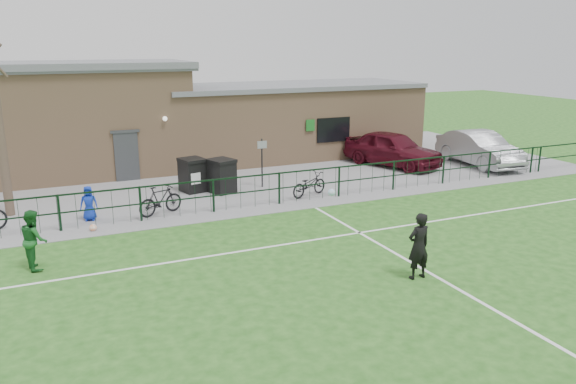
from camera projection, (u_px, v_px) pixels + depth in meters
name	position (u px, v px, depth m)	size (l,w,h in m)	color
ground	(375.00, 295.00, 13.22)	(90.00, 90.00, 0.00)	#225418
paving_strip	(210.00, 175.00, 25.11)	(34.00, 13.00, 0.02)	gray
pitch_line_touch	(256.00, 209.00, 20.09)	(28.00, 0.10, 0.01)	white
pitch_line_mid	(302.00, 242.00, 16.75)	(28.00, 0.10, 0.01)	white
pitch_line_perp	(443.00, 280.00, 14.01)	(0.10, 16.00, 0.01)	white
perimeter_fence	(254.00, 191.00, 20.12)	(28.00, 0.10, 1.20)	black
wheelie_bin_left	(193.00, 176.00, 22.22)	(0.83, 0.94, 1.25)	black
wheelie_bin_right	(222.00, 177.00, 22.07)	(0.83, 0.94, 1.25)	black
sign_post	(262.00, 163.00, 22.81)	(0.06, 0.06, 2.00)	black
car_maroon	(392.00, 149.00, 26.83)	(1.97, 4.89, 1.67)	#4C0D1A
car_silver	(479.00, 148.00, 27.00)	(1.72, 4.92, 1.62)	#929499
bicycle_d	(160.00, 200.00, 19.24)	(0.48, 1.69, 1.02)	black
bicycle_e	(309.00, 184.00, 21.59)	(0.61, 1.74, 0.92)	black
spectator_child	(89.00, 203.00, 18.59)	(0.57, 0.37, 1.17)	#122EAB
goalkeeper_kick	(416.00, 245.00, 14.02)	(1.04, 3.76, 1.72)	black
outfield_player	(34.00, 239.00, 14.61)	(0.77, 0.60, 1.59)	#1A5C23
ball_ground	(93.00, 228.00, 17.67)	(0.23, 0.23, 0.23)	white
clubhouse	(173.00, 119.00, 26.84)	(24.25, 5.40, 4.96)	tan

